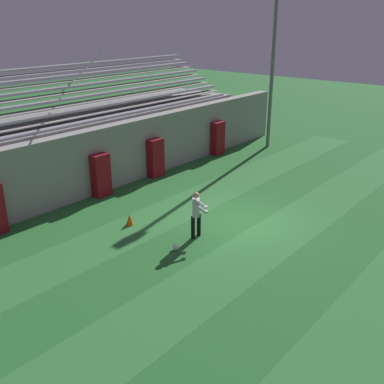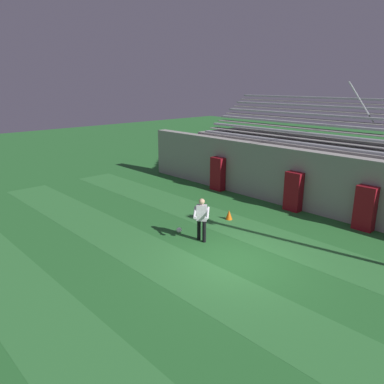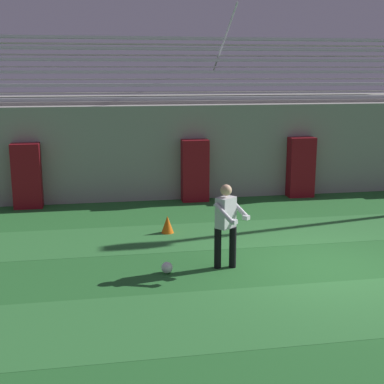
{
  "view_description": "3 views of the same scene",
  "coord_description": "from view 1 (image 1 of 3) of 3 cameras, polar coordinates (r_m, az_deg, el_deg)",
  "views": [
    {
      "loc": [
        -12.84,
        -8.56,
        7.15
      ],
      "look_at": [
        -2.03,
        0.58,
        1.62
      ],
      "focal_mm": 42.0,
      "sensor_mm": 36.0,
      "label": 1
    },
    {
      "loc": [
        7.22,
        -8.84,
        5.77
      ],
      "look_at": [
        -3.41,
        1.16,
        1.48
      ],
      "focal_mm": 35.0,
      "sensor_mm": 36.0,
      "label": 2
    },
    {
      "loc": [
        -4.42,
        -9.29,
        3.77
      ],
      "look_at": [
        -2.63,
        0.86,
        1.44
      ],
      "focal_mm": 50.0,
      "sensor_mm": 36.0,
      "label": 3
    }
  ],
  "objects": [
    {
      "name": "floodlight_pole",
      "position": [
        26.2,
        10.36,
        18.05
      ],
      "size": [
        0.9,
        0.36,
        9.36
      ],
      "color": "slate",
      "rests_on": "ground"
    },
    {
      "name": "turf_stripe_far",
      "position": [
        18.4,
        -0.5,
        -1.53
      ],
      "size": [
        28.0,
        2.13,
        0.01
      ],
      "primitive_type": "cube",
      "color": "#337A38",
      "rests_on": "ground"
    },
    {
      "name": "back_wall",
      "position": [
        20.61,
        -9.0,
        4.86
      ],
      "size": [
        24.0,
        0.6,
        2.8
      ],
      "primitive_type": "cube",
      "color": "#999691",
      "rests_on": "ground"
    },
    {
      "name": "bleacher_stand",
      "position": [
        22.63,
        -13.55,
        6.3
      ],
      "size": [
        18.0,
        4.75,
        5.83
      ],
      "color": "#999691",
      "rests_on": "ground"
    },
    {
      "name": "turf_stripe_mid",
      "position": [
        16.2,
        11.03,
        -5.27
      ],
      "size": [
        28.0,
        2.13,
        0.01
      ],
      "primitive_type": "cube",
      "color": "#337A38",
      "rests_on": "ground"
    },
    {
      "name": "padding_pillar_far_right",
      "position": [
        24.99,
        3.28,
        6.84
      ],
      "size": [
        0.79,
        0.44,
        1.83
      ],
      "primitive_type": "cube",
      "color": "maroon",
      "rests_on": "ground"
    },
    {
      "name": "padding_pillar_gate_right",
      "position": [
        21.43,
        -4.65,
        4.34
      ],
      "size": [
        0.79,
        0.44,
        1.83
      ],
      "primitive_type": "cube",
      "color": "maroon",
      "rests_on": "ground"
    },
    {
      "name": "soccer_ball",
      "position": [
        14.84,
        -2.09,
        -7.0
      ],
      "size": [
        0.22,
        0.22,
        0.22
      ],
      "primitive_type": "sphere",
      "color": "white",
      "rests_on": "ground"
    },
    {
      "name": "goalkeeper",
      "position": [
        15.32,
        0.57,
        -2.52
      ],
      "size": [
        0.74,
        0.73,
        1.67
      ],
      "color": "black",
      "rests_on": "ground"
    },
    {
      "name": "padding_pillar_gate_left",
      "position": [
        19.36,
        -11.49,
        2.1
      ],
      "size": [
        0.79,
        0.44,
        1.83
      ],
      "primitive_type": "cube",
      "color": "maroon",
      "rests_on": "ground"
    },
    {
      "name": "ground_plane",
      "position": [
        17.01,
        5.92,
        -3.65
      ],
      "size": [
        80.0,
        80.0,
        0.0
      ],
      "primitive_type": "plane",
      "color": "#286B2D"
    },
    {
      "name": "traffic_cone",
      "position": [
        16.68,
        -7.91,
        -3.47
      ],
      "size": [
        0.3,
        0.3,
        0.42
      ],
      "primitive_type": "cone",
      "color": "orange",
      "rests_on": "ground"
    }
  ]
}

